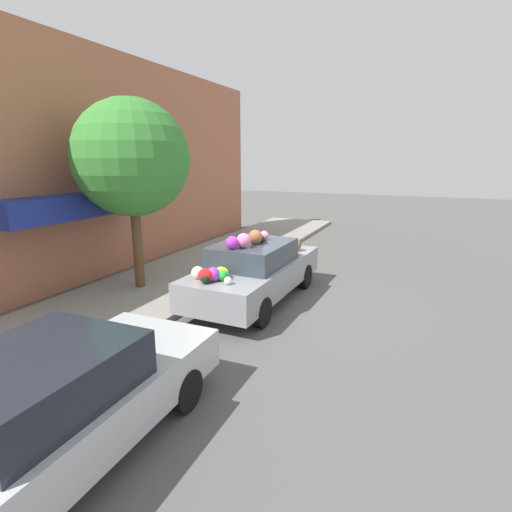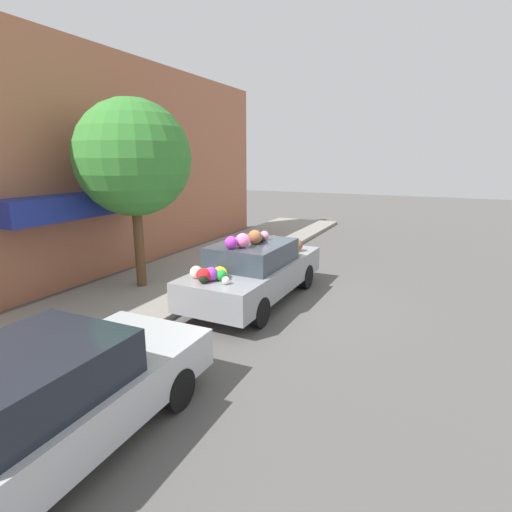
{
  "view_description": "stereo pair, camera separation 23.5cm",
  "coord_description": "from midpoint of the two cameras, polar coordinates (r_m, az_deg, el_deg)",
  "views": [
    {
      "loc": [
        -8.26,
        -3.61,
        3.31
      ],
      "look_at": [
        0.0,
        0.04,
        1.08
      ],
      "focal_mm": 28.0,
      "sensor_mm": 36.0,
      "label": 1
    },
    {
      "loc": [
        -8.16,
        -3.83,
        3.31
      ],
      "look_at": [
        0.0,
        0.04,
        1.08
      ],
      "focal_mm": 28.0,
      "sensor_mm": 36.0,
      "label": 2
    }
  ],
  "objects": [
    {
      "name": "street_tree",
      "position": [
        10.14,
        -16.51,
        13.21
      ],
      "size": [
        2.75,
        2.75,
        4.55
      ],
      "color": "brown",
      "rests_on": "sidewalk_curb"
    },
    {
      "name": "building_facade",
      "position": [
        11.88,
        -21.78,
        11.68
      ],
      "size": [
        18.0,
        1.2,
        6.22
      ],
      "color": "#B26B4C",
      "rests_on": "ground"
    },
    {
      "name": "ground_plane",
      "position": [
        9.6,
        0.92,
        -6.31
      ],
      "size": [
        60.0,
        60.0,
        0.0
      ],
      "primitive_type": "plane",
      "color": "#565451"
    },
    {
      "name": "parked_car_plain",
      "position": [
        5.17,
        -27.02,
        -18.14
      ],
      "size": [
        4.29,
        1.84,
        1.38
      ],
      "rotation": [
        0.0,
        0.0,
        0.02
      ],
      "color": "#B7BABF",
      "rests_on": "ground"
    },
    {
      "name": "sidewalk_curb",
      "position": [
        10.92,
        -12.12,
        -3.75
      ],
      "size": [
        24.0,
        3.2,
        0.13
      ],
      "color": "gray",
      "rests_on": "ground"
    },
    {
      "name": "art_car",
      "position": [
        9.36,
        0.59,
        -1.91
      ],
      "size": [
        4.47,
        1.79,
        1.75
      ],
      "rotation": [
        0.0,
        0.0,
        -0.02
      ],
      "color": "gray",
      "rests_on": "ground"
    },
    {
      "name": "fire_hydrant",
      "position": [
        11.61,
        -2.25,
        -0.27
      ],
      "size": [
        0.2,
        0.2,
        0.7
      ],
      "color": "red",
      "rests_on": "sidewalk_curb"
    }
  ]
}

